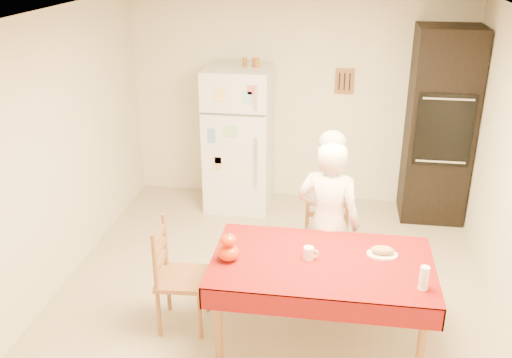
% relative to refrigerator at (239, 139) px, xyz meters
% --- Properties ---
extents(floor, '(4.50, 4.50, 0.00)m').
position_rel_refrigerator_xyz_m(floor, '(0.65, -1.88, -0.85)').
color(floor, tan).
rests_on(floor, ground).
extents(room_shell, '(4.02, 4.52, 2.51)m').
position_rel_refrigerator_xyz_m(room_shell, '(0.65, -1.88, 0.77)').
color(room_shell, beige).
rests_on(room_shell, ground).
extents(refrigerator, '(0.75, 0.74, 1.70)m').
position_rel_refrigerator_xyz_m(refrigerator, '(0.00, 0.00, 0.00)').
color(refrigerator, white).
rests_on(refrigerator, floor).
extents(oven_cabinet, '(0.70, 0.62, 2.20)m').
position_rel_refrigerator_xyz_m(oven_cabinet, '(2.28, 0.05, 0.25)').
color(oven_cabinet, black).
rests_on(oven_cabinet, floor).
extents(dining_table, '(1.70, 1.00, 0.76)m').
position_rel_refrigerator_xyz_m(dining_table, '(1.10, -2.48, -0.16)').
color(dining_table, brown).
rests_on(dining_table, floor).
extents(chair_far, '(0.43, 0.41, 0.95)m').
position_rel_refrigerator_xyz_m(chair_far, '(1.10, -1.71, -0.34)').
color(chair_far, brown).
rests_on(chair_far, floor).
extents(chair_left, '(0.43, 0.45, 0.95)m').
position_rel_refrigerator_xyz_m(chair_left, '(-0.11, -2.42, -0.34)').
color(chair_left, brown).
rests_on(chair_left, floor).
extents(seated_woman, '(0.63, 0.48, 1.55)m').
position_rel_refrigerator_xyz_m(seated_woman, '(1.12, -1.88, -0.07)').
color(seated_woman, white).
rests_on(seated_woman, floor).
extents(coffee_mug, '(0.08, 0.08, 0.10)m').
position_rel_refrigerator_xyz_m(coffee_mug, '(0.99, -2.47, -0.04)').
color(coffee_mug, silver).
rests_on(coffee_mug, dining_table).
extents(pumpkin_lower, '(0.17, 0.17, 0.13)m').
position_rel_refrigerator_xyz_m(pumpkin_lower, '(0.38, -2.57, -0.03)').
color(pumpkin_lower, red).
rests_on(pumpkin_lower, dining_table).
extents(pumpkin_upper, '(0.12, 0.12, 0.09)m').
position_rel_refrigerator_xyz_m(pumpkin_upper, '(0.38, -2.57, 0.08)').
color(pumpkin_upper, '#D95305').
rests_on(pumpkin_upper, pumpkin_lower).
extents(wine_glass, '(0.07, 0.07, 0.18)m').
position_rel_refrigerator_xyz_m(wine_glass, '(1.82, -2.75, -0.00)').
color(wine_glass, white).
rests_on(wine_glass, dining_table).
extents(bread_plate, '(0.24, 0.24, 0.02)m').
position_rel_refrigerator_xyz_m(bread_plate, '(1.56, -2.33, -0.08)').
color(bread_plate, white).
rests_on(bread_plate, dining_table).
extents(bread_loaf, '(0.18, 0.10, 0.06)m').
position_rel_refrigerator_xyz_m(bread_loaf, '(1.56, -2.33, -0.04)').
color(bread_loaf, '#A58151').
rests_on(bread_loaf, bread_plate).
extents(spice_jar_left, '(0.05, 0.05, 0.10)m').
position_rel_refrigerator_xyz_m(spice_jar_left, '(0.07, 0.05, 0.90)').
color(spice_jar_left, '#97571B').
rests_on(spice_jar_left, refrigerator).
extents(spice_jar_mid, '(0.05, 0.05, 0.10)m').
position_rel_refrigerator_xyz_m(spice_jar_mid, '(0.18, 0.05, 0.90)').
color(spice_jar_mid, brown).
rests_on(spice_jar_mid, refrigerator).
extents(spice_jar_right, '(0.05, 0.05, 0.10)m').
position_rel_refrigerator_xyz_m(spice_jar_right, '(0.21, 0.05, 0.90)').
color(spice_jar_right, '#98661B').
rests_on(spice_jar_right, refrigerator).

